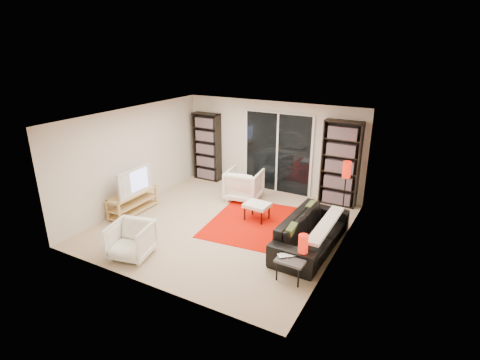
{
  "coord_description": "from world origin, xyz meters",
  "views": [
    {
      "loc": [
        3.9,
        -6.37,
        3.79
      ],
      "look_at": [
        0.25,
        0.3,
        1.0
      ],
      "focal_mm": 28.0,
      "sensor_mm": 36.0,
      "label": 1
    }
  ],
  "objects_px": {
    "armchair_front": "(131,240)",
    "floor_lamp": "(346,176)",
    "tv_stand": "(133,202)",
    "side_table": "(292,260)",
    "sofa": "(312,232)",
    "armchair_back": "(244,185)",
    "bookshelf_left": "(207,147)",
    "bookshelf_right": "(340,164)",
    "ottoman": "(257,206)"
  },
  "relations": [
    {
      "from": "bookshelf_right",
      "to": "sofa",
      "type": "height_order",
      "value": "bookshelf_right"
    },
    {
      "from": "sofa",
      "to": "side_table",
      "type": "bearing_deg",
      "value": -175.7
    },
    {
      "from": "tv_stand",
      "to": "floor_lamp",
      "type": "height_order",
      "value": "floor_lamp"
    },
    {
      "from": "bookshelf_left",
      "to": "side_table",
      "type": "height_order",
      "value": "bookshelf_left"
    },
    {
      "from": "side_table",
      "to": "armchair_back",
      "type": "bearing_deg",
      "value": 131.51
    },
    {
      "from": "armchair_back",
      "to": "ottoman",
      "type": "xyz_separation_m",
      "value": [
        0.83,
        -0.92,
        -0.05
      ]
    },
    {
      "from": "armchair_front",
      "to": "floor_lamp",
      "type": "relative_size",
      "value": 0.55
    },
    {
      "from": "tv_stand",
      "to": "floor_lamp",
      "type": "distance_m",
      "value": 4.95
    },
    {
      "from": "ottoman",
      "to": "side_table",
      "type": "height_order",
      "value": "same"
    },
    {
      "from": "bookshelf_left",
      "to": "bookshelf_right",
      "type": "bearing_deg",
      "value": -0.0
    },
    {
      "from": "armchair_back",
      "to": "bookshelf_left",
      "type": "bearing_deg",
      "value": -34.57
    },
    {
      "from": "tv_stand",
      "to": "side_table",
      "type": "height_order",
      "value": "tv_stand"
    },
    {
      "from": "sofa",
      "to": "side_table",
      "type": "height_order",
      "value": "sofa"
    },
    {
      "from": "ottoman",
      "to": "armchair_back",
      "type": "bearing_deg",
      "value": 131.84
    },
    {
      "from": "tv_stand",
      "to": "side_table",
      "type": "bearing_deg",
      "value": -9.01
    },
    {
      "from": "sofa",
      "to": "ottoman",
      "type": "relative_size",
      "value": 3.94
    },
    {
      "from": "tv_stand",
      "to": "bookshelf_right",
      "type": "bearing_deg",
      "value": 34.44
    },
    {
      "from": "tv_stand",
      "to": "bookshelf_left",
      "type": "bearing_deg",
      "value": 84.85
    },
    {
      "from": "bookshelf_left",
      "to": "side_table",
      "type": "xyz_separation_m",
      "value": [
        4.01,
        -3.49,
        -0.62
      ]
    },
    {
      "from": "armchair_front",
      "to": "side_table",
      "type": "distance_m",
      "value": 3.0
    },
    {
      "from": "bookshelf_right",
      "to": "tv_stand",
      "type": "relative_size",
      "value": 1.62
    },
    {
      "from": "side_table",
      "to": "floor_lamp",
      "type": "distance_m",
      "value": 2.84
    },
    {
      "from": "bookshelf_right",
      "to": "armchair_back",
      "type": "xyz_separation_m",
      "value": [
        -2.19,
        -0.84,
        -0.66
      ]
    },
    {
      "from": "sofa",
      "to": "floor_lamp",
      "type": "height_order",
      "value": "floor_lamp"
    },
    {
      "from": "armchair_front",
      "to": "floor_lamp",
      "type": "height_order",
      "value": "floor_lamp"
    },
    {
      "from": "bookshelf_right",
      "to": "ottoman",
      "type": "bearing_deg",
      "value": -127.65
    },
    {
      "from": "floor_lamp",
      "to": "side_table",
      "type": "bearing_deg",
      "value": -93.33
    },
    {
      "from": "armchair_back",
      "to": "armchair_front",
      "type": "bearing_deg",
      "value": 73.18
    },
    {
      "from": "bookshelf_left",
      "to": "armchair_back",
      "type": "relative_size",
      "value": 2.25
    },
    {
      "from": "bookshelf_right",
      "to": "tv_stand",
      "type": "height_order",
      "value": "bookshelf_right"
    },
    {
      "from": "armchair_back",
      "to": "tv_stand",
      "type": "bearing_deg",
      "value": 38.04
    },
    {
      "from": "armchair_back",
      "to": "armchair_front",
      "type": "relative_size",
      "value": 1.16
    },
    {
      "from": "ottoman",
      "to": "side_table",
      "type": "relative_size",
      "value": 1.14
    },
    {
      "from": "bookshelf_right",
      "to": "ottoman",
      "type": "height_order",
      "value": "bookshelf_right"
    },
    {
      "from": "armchair_front",
      "to": "bookshelf_right",
      "type": "bearing_deg",
      "value": 44.13
    },
    {
      "from": "armchair_back",
      "to": "side_table",
      "type": "bearing_deg",
      "value": 123.71
    },
    {
      "from": "ottoman",
      "to": "bookshelf_left",
      "type": "bearing_deg",
      "value": 144.71
    },
    {
      "from": "tv_stand",
      "to": "armchair_back",
      "type": "distance_m",
      "value": 2.76
    },
    {
      "from": "armchair_front",
      "to": "tv_stand",
      "type": "bearing_deg",
      "value": 119.66
    },
    {
      "from": "bookshelf_left",
      "to": "sofa",
      "type": "relative_size",
      "value": 0.87
    },
    {
      "from": "bookshelf_left",
      "to": "floor_lamp",
      "type": "distance_m",
      "value": 4.24
    },
    {
      "from": "ottoman",
      "to": "floor_lamp",
      "type": "height_order",
      "value": "floor_lamp"
    },
    {
      "from": "side_table",
      "to": "floor_lamp",
      "type": "height_order",
      "value": "floor_lamp"
    },
    {
      "from": "side_table",
      "to": "ottoman",
      "type": "bearing_deg",
      "value": 131.34
    },
    {
      "from": "tv_stand",
      "to": "sofa",
      "type": "distance_m",
      "value": 4.24
    },
    {
      "from": "bookshelf_left",
      "to": "bookshelf_right",
      "type": "height_order",
      "value": "bookshelf_right"
    },
    {
      "from": "sofa",
      "to": "floor_lamp",
      "type": "bearing_deg",
      "value": -5.63
    },
    {
      "from": "bookshelf_right",
      "to": "ottoman",
      "type": "distance_m",
      "value": 2.34
    },
    {
      "from": "bookshelf_right",
      "to": "tv_stand",
      "type": "xyz_separation_m",
      "value": [
        -4.1,
        -2.81,
        -0.79
      ]
    },
    {
      "from": "bookshelf_left",
      "to": "sofa",
      "type": "distance_m",
      "value": 4.64
    }
  ]
}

